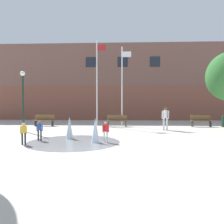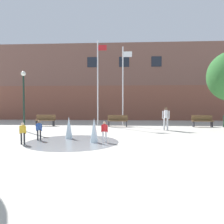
{
  "view_description": "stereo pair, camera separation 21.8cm",
  "coord_description": "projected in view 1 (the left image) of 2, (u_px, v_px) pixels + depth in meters",
  "views": [
    {
      "loc": [
        -0.12,
        -6.34,
        1.83
      ],
      "look_at": [
        -0.72,
        7.44,
        1.3
      ],
      "focal_mm": 35.0,
      "sensor_mm": 36.0,
      "label": 1
    },
    {
      "loc": [
        0.09,
        -6.33,
        1.83
      ],
      "look_at": [
        -0.72,
        7.44,
        1.3
      ],
      "focal_mm": 35.0,
      "sensor_mm": 36.0,
      "label": 2
    }
  ],
  "objects": [
    {
      "name": "flagpole_right",
      "position": [
        122.0,
        84.0,
        18.1
      ],
      "size": [
        0.8,
        0.1,
        6.53
      ],
      "color": "silver",
      "rests_on": "ground"
    },
    {
      "name": "child_in_fountain",
      "position": [
        40.0,
        129.0,
        10.77
      ],
      "size": [
        0.31,
        0.22,
        0.99
      ],
      "rotation": [
        0.0,
        0.0,
        -1.51
      ],
      "color": "#28282D",
      "rests_on": "ground"
    },
    {
      "name": "library_building",
      "position": [
        122.0,
        84.0,
        26.91
      ],
      "size": [
        36.0,
        6.05,
        8.49
      ],
      "color": "brown",
      "rests_on": "ground"
    },
    {
      "name": "adult_watching",
      "position": [
        165.0,
        117.0,
        15.12
      ],
      "size": [
        0.5,
        0.35,
        1.59
      ],
      "rotation": [
        0.0,
        0.0,
        1.54
      ],
      "color": "silver",
      "rests_on": "ground"
    },
    {
      "name": "child_running",
      "position": [
        106.0,
        130.0,
        10.26
      ],
      "size": [
        0.31,
        0.24,
        0.99
      ],
      "rotation": [
        0.0,
        0.0,
        2.21
      ],
      "color": "silver",
      "rests_on": "ground"
    },
    {
      "name": "splash_fountain",
      "position": [
        79.0,
        133.0,
        10.67
      ],
      "size": [
        4.41,
        4.41,
        1.16
      ],
      "color": "gray",
      "rests_on": "ground"
    },
    {
      "name": "ground_plane",
      "position": [
        126.0,
        166.0,
        6.4
      ],
      "size": [
        100.0,
        100.0,
        0.0
      ],
      "primitive_type": "plane",
      "color": "#B2ADA3"
    },
    {
      "name": "park_bench_far_right",
      "position": [
        201.0,
        121.0,
        17.26
      ],
      "size": [
        1.6,
        0.44,
        0.91
      ],
      "color": "#28282D",
      "rests_on": "ground"
    },
    {
      "name": "park_bench_near_trashcan",
      "position": [
        117.0,
        121.0,
        17.37
      ],
      "size": [
        1.6,
        0.44,
        0.91
      ],
      "color": "#28282D",
      "rests_on": "ground"
    },
    {
      "name": "flagpole_left",
      "position": [
        97.0,
        80.0,
        18.17
      ],
      "size": [
        0.8,
        0.1,
        7.09
      ],
      "color": "silver",
      "rests_on": "ground"
    },
    {
      "name": "park_bench_under_right_flagpole",
      "position": [
        44.0,
        120.0,
        17.83
      ],
      "size": [
        1.6,
        0.44,
        0.91
      ],
      "color": "#28282D",
      "rests_on": "ground"
    },
    {
      "name": "child_with_pink_shirt",
      "position": [
        24.0,
        132.0,
        9.7
      ],
      "size": [
        0.31,
        0.22,
        0.99
      ],
      "rotation": [
        0.0,
        0.0,
        0.56
      ],
      "color": "#28282D",
      "rests_on": "ground"
    },
    {
      "name": "lamp_post_left_lane",
      "position": [
        23.0,
        92.0,
        14.32
      ],
      "size": [
        0.32,
        0.32,
        3.97
      ],
      "color": "#192D23",
      "rests_on": "ground"
    }
  ]
}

